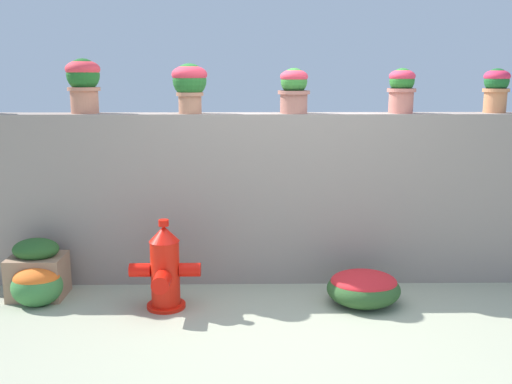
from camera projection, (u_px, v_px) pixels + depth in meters
name	position (u px, v px, depth m)	size (l,w,h in m)	color
ground_plane	(299.00, 321.00, 4.41)	(24.00, 24.00, 0.00)	#9C9F85
stone_wall	(291.00, 198.00, 5.18)	(6.14, 0.28, 1.51)	gray
potted_plant_1	(83.00, 80.00, 4.98)	(0.29, 0.29, 0.47)	#B77157
potted_plant_2	(190.00, 83.00, 4.94)	(0.30, 0.30, 0.42)	#AF7155
potted_plant_3	(294.00, 88.00, 4.98)	(0.28, 0.28, 0.38)	#AC6959
potted_plant_4	(402.00, 87.00, 5.00)	(0.25, 0.25, 0.38)	#C26C5E
potted_plant_5	(496.00, 87.00, 5.05)	(0.23, 0.23, 0.38)	#C2774D
fire_hydrant	(165.00, 270.00, 4.60)	(0.56, 0.45, 0.72)	red
flower_bush_left	(37.00, 284.00, 4.71)	(0.41, 0.37, 0.33)	#3B7C3C
flower_bush_right	(364.00, 287.00, 4.71)	(0.60, 0.54, 0.28)	#2D5226
planter_box	(37.00, 269.00, 4.85)	(0.45, 0.35, 0.50)	#937056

